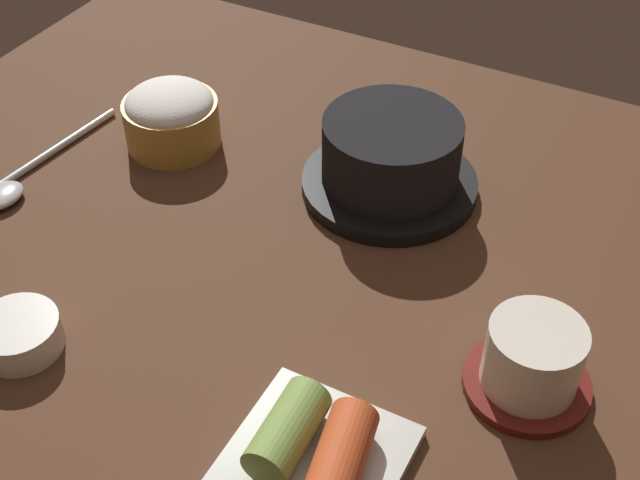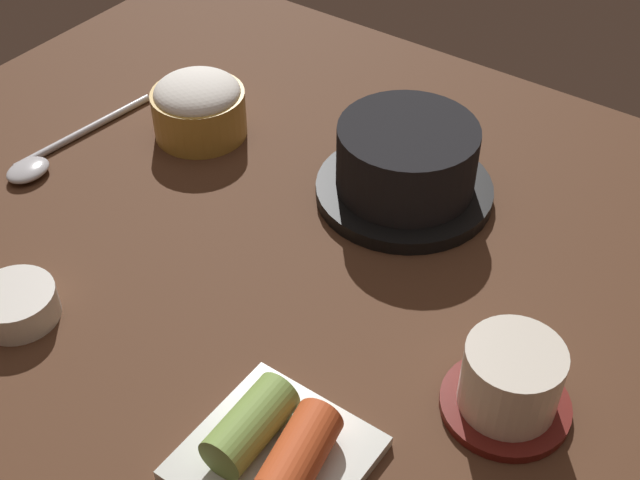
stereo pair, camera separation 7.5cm
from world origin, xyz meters
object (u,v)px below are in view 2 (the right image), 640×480
object	(u,v)px
tea_cup_with_saucer	(510,382)
side_bowl_near	(17,304)
stone_pot	(406,165)
spoon	(49,155)
rice_bowl	(199,106)
kimchi_plate	(275,448)

from	to	relation	value
tea_cup_with_saucer	side_bowl_near	xyz separation A→B (cm)	(-37.88, -15.18, -1.58)
stone_pot	spoon	world-z (taller)	stone_pot
rice_bowl	tea_cup_with_saucer	size ratio (longest dim) A/B	1.00
kimchi_plate	side_bowl_near	xyz separation A→B (cm)	(-26.53, -1.16, -0.25)
stone_pot	spoon	bearing A→B (deg)	-153.81
kimchi_plate	side_bowl_near	size ratio (longest dim) A/B	1.79
tea_cup_with_saucer	stone_pot	bearing A→B (deg)	138.17
stone_pot	rice_bowl	distance (cm)	23.89
rice_bowl	side_bowl_near	bearing A→B (deg)	-79.39
stone_pot	rice_bowl	xyz separation A→B (cm)	(-23.65, -3.39, -0.41)
rice_bowl	kimchi_plate	size ratio (longest dim) A/B	0.82
tea_cup_with_saucer	kimchi_plate	world-z (taller)	tea_cup_with_saucer
tea_cup_with_saucer	spoon	world-z (taller)	tea_cup_with_saucer
rice_bowl	tea_cup_with_saucer	bearing A→B (deg)	-18.23
tea_cup_with_saucer	side_bowl_near	bearing A→B (deg)	-158.16
spoon	tea_cup_with_saucer	bearing A→B (deg)	-1.45
tea_cup_with_saucer	kimchi_plate	size ratio (longest dim) A/B	0.82
stone_pot	side_bowl_near	size ratio (longest dim) A/B	2.55
kimchi_plate	spoon	world-z (taller)	kimchi_plate
rice_bowl	kimchi_plate	bearing A→B (deg)	-41.45
side_bowl_near	tea_cup_with_saucer	bearing A→B (deg)	21.84
stone_pot	spoon	xyz separation A→B (cm)	(-33.22, -16.34, -3.27)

